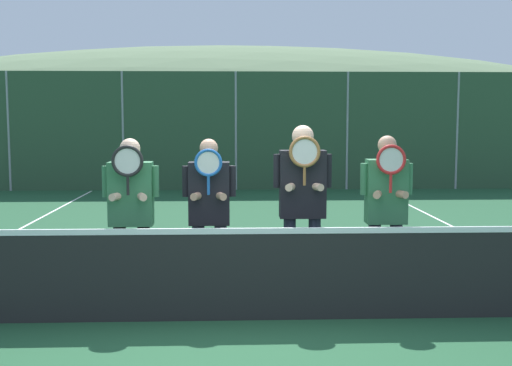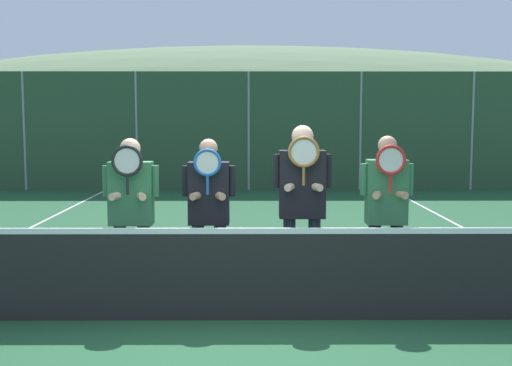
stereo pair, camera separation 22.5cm
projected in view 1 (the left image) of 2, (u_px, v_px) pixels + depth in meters
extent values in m
plane|color=#1E4C2D|center=(245.00, 320.00, 6.19)|extent=(120.00, 120.00, 0.00)
ellipsoid|color=#5B7551|center=(232.00, 136.00, 66.76)|extent=(91.25, 50.69, 17.74)
cube|color=tan|center=(270.00, 129.00, 23.99)|extent=(14.11, 5.00, 3.05)
cube|color=brown|center=(270.00, 83.00, 23.82)|extent=(14.61, 5.50, 0.36)
cylinder|color=gray|center=(9.00, 131.00, 16.90)|extent=(0.06, 0.06, 3.16)
cylinder|color=gray|center=(123.00, 131.00, 17.01)|extent=(0.06, 0.06, 3.16)
cylinder|color=gray|center=(236.00, 131.00, 17.12)|extent=(0.06, 0.06, 3.16)
cylinder|color=gray|center=(347.00, 131.00, 17.24)|extent=(0.06, 0.06, 3.16)
cylinder|color=gray|center=(457.00, 131.00, 17.35)|extent=(0.06, 0.06, 3.16)
cube|color=#2D4C33|center=(236.00, 131.00, 17.12)|extent=(17.99, 0.02, 3.16)
cube|color=black|center=(245.00, 277.00, 6.14)|extent=(10.11, 0.02, 0.85)
cube|color=white|center=(244.00, 231.00, 6.10)|extent=(10.11, 0.03, 0.06)
cube|color=white|center=(504.00, 252.00, 9.31)|extent=(0.05, 16.00, 0.01)
cylinder|color=black|center=(120.00, 265.00, 6.69)|extent=(0.13, 0.13, 0.83)
cylinder|color=black|center=(144.00, 264.00, 6.70)|extent=(0.13, 0.13, 0.83)
cube|color=#337047|center=(131.00, 194.00, 6.62)|extent=(0.45, 0.22, 0.66)
sphere|color=#DBB293|center=(130.00, 149.00, 6.57)|extent=(0.21, 0.21, 0.21)
cylinder|color=#337047|center=(106.00, 182.00, 6.60)|extent=(0.08, 0.08, 0.32)
cylinder|color=#337047|center=(155.00, 181.00, 6.62)|extent=(0.08, 0.08, 0.32)
cylinder|color=#DBB293|center=(118.00, 196.00, 6.53)|extent=(0.16, 0.27, 0.08)
cylinder|color=#DBB293|center=(141.00, 196.00, 6.54)|extent=(0.16, 0.27, 0.08)
cylinder|color=black|center=(128.00, 185.00, 6.43)|extent=(0.03, 0.03, 0.20)
torus|color=black|center=(127.00, 161.00, 6.41)|extent=(0.32, 0.03, 0.32)
cylinder|color=silver|center=(127.00, 161.00, 6.41)|extent=(0.26, 0.00, 0.26)
cylinder|color=#232838|center=(199.00, 263.00, 6.78)|extent=(0.13, 0.13, 0.83)
cylinder|color=#232838|center=(221.00, 263.00, 6.78)|extent=(0.13, 0.13, 0.83)
cube|color=black|center=(209.00, 193.00, 6.70)|extent=(0.43, 0.22, 0.66)
sphere|color=tan|center=(209.00, 148.00, 6.66)|extent=(0.19, 0.19, 0.19)
cylinder|color=black|center=(186.00, 181.00, 6.68)|extent=(0.08, 0.08, 0.32)
cylinder|color=black|center=(232.00, 181.00, 6.70)|extent=(0.08, 0.08, 0.32)
cylinder|color=tan|center=(199.00, 196.00, 6.61)|extent=(0.16, 0.27, 0.08)
cylinder|color=tan|center=(219.00, 196.00, 6.62)|extent=(0.16, 0.27, 0.08)
cylinder|color=#1E5BAD|center=(208.00, 185.00, 6.51)|extent=(0.03, 0.03, 0.20)
torus|color=#1E5BAD|center=(208.00, 163.00, 6.49)|extent=(0.28, 0.03, 0.28)
cylinder|color=silver|center=(208.00, 163.00, 6.49)|extent=(0.23, 0.00, 0.23)
cylinder|color=#232838|center=(290.00, 259.00, 6.81)|extent=(0.13, 0.13, 0.90)
cylinder|color=#232838|center=(314.00, 259.00, 6.82)|extent=(0.13, 0.13, 0.90)
cube|color=black|center=(302.00, 184.00, 6.73)|extent=(0.48, 0.22, 0.71)
sphere|color=#DBB293|center=(303.00, 136.00, 6.68)|extent=(0.23, 0.23, 0.23)
cylinder|color=black|center=(277.00, 171.00, 6.71)|extent=(0.08, 0.08, 0.35)
cylinder|color=black|center=(328.00, 171.00, 6.73)|extent=(0.08, 0.08, 0.35)
cylinder|color=#DBB293|center=(292.00, 186.00, 6.64)|extent=(0.16, 0.27, 0.08)
cylinder|color=#DBB293|center=(315.00, 186.00, 6.65)|extent=(0.16, 0.27, 0.08)
cylinder|color=#936033|center=(305.00, 176.00, 6.54)|extent=(0.03, 0.03, 0.20)
torus|color=#936033|center=(305.00, 152.00, 6.52)|extent=(0.32, 0.03, 0.32)
cylinder|color=silver|center=(305.00, 152.00, 6.52)|extent=(0.27, 0.00, 0.27)
cylinder|color=#232838|center=(374.00, 263.00, 6.75)|extent=(0.13, 0.13, 0.85)
cylinder|color=#232838|center=(395.00, 263.00, 6.76)|extent=(0.13, 0.13, 0.85)
cube|color=#337047|center=(386.00, 191.00, 6.68)|extent=(0.41, 0.22, 0.67)
sphere|color=tan|center=(387.00, 145.00, 6.63)|extent=(0.19, 0.19, 0.19)
cylinder|color=#337047|center=(364.00, 179.00, 6.66)|extent=(0.08, 0.08, 0.33)
cylinder|color=#337047|center=(409.00, 179.00, 6.67)|extent=(0.08, 0.08, 0.33)
cylinder|color=tan|center=(378.00, 194.00, 6.59)|extent=(0.16, 0.27, 0.08)
cylinder|color=tan|center=(398.00, 194.00, 6.60)|extent=(0.16, 0.27, 0.08)
cylinder|color=red|center=(391.00, 183.00, 6.49)|extent=(0.03, 0.03, 0.20)
torus|color=red|center=(391.00, 160.00, 6.46)|extent=(0.31, 0.03, 0.31)
cylinder|color=silver|center=(391.00, 160.00, 6.46)|extent=(0.25, 0.00, 0.25)
cube|color=silver|center=(54.00, 160.00, 19.10)|extent=(4.43, 1.71, 0.78)
cube|color=#2D3842|center=(53.00, 136.00, 19.03)|extent=(2.44, 1.57, 0.64)
cylinder|color=black|center=(97.00, 175.00, 18.33)|extent=(0.60, 0.16, 0.60)
cylinder|color=black|center=(109.00, 170.00, 20.06)|extent=(0.60, 0.16, 0.60)
cylinder|color=black|center=(15.00, 170.00, 19.95)|extent=(0.60, 0.16, 0.60)
cube|color=#285638|center=(222.00, 158.00, 19.70)|extent=(4.72, 1.81, 0.79)
cube|color=#2D3842|center=(221.00, 135.00, 19.62)|extent=(2.60, 1.67, 0.65)
cylinder|color=black|center=(273.00, 173.00, 18.88)|extent=(0.60, 0.16, 0.60)
cylinder|color=black|center=(270.00, 168.00, 20.72)|extent=(0.60, 0.16, 0.60)
cylinder|color=black|center=(169.00, 174.00, 18.76)|extent=(0.60, 0.16, 0.60)
cylinder|color=black|center=(174.00, 169.00, 20.60)|extent=(0.60, 0.16, 0.60)
cube|color=silver|center=(381.00, 158.00, 19.74)|extent=(4.29, 1.84, 0.77)
cube|color=#2D3842|center=(382.00, 136.00, 19.67)|extent=(2.36, 1.69, 0.63)
cylinder|color=black|center=(435.00, 173.00, 18.91)|extent=(0.60, 0.16, 0.60)
cylinder|color=black|center=(417.00, 168.00, 20.77)|extent=(0.60, 0.16, 0.60)
cylinder|color=black|center=(341.00, 174.00, 18.80)|extent=(0.60, 0.16, 0.60)
cylinder|color=black|center=(331.00, 168.00, 20.66)|extent=(0.60, 0.16, 0.60)
cylinder|color=black|center=(502.00, 174.00, 18.76)|extent=(0.60, 0.16, 0.60)
cylinder|color=black|center=(479.00, 169.00, 20.51)|extent=(0.60, 0.16, 0.60)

